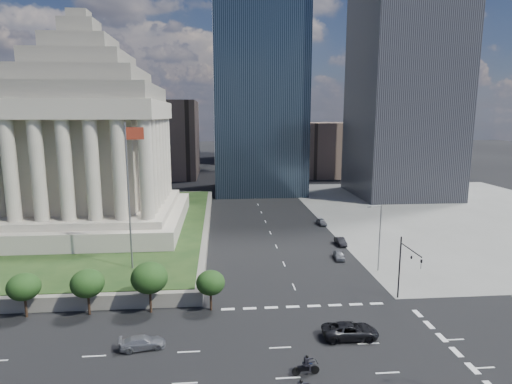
{
  "coord_description": "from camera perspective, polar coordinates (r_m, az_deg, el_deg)",
  "views": [
    {
      "loc": [
        -9.71,
        -33.67,
        22.73
      ],
      "look_at": [
        -5.53,
        15.37,
        13.89
      ],
      "focal_mm": 30.0,
      "sensor_mm": 36.0,
      "label": 1
    }
  ],
  "objects": [
    {
      "name": "pickup_truck",
      "position": [
        47.41,
        12.46,
        -17.62
      ],
      "size": [
        2.8,
        5.85,
        1.61
      ],
      "primitive_type": "imported",
      "rotation": [
        0.0,
        0.0,
        1.55
      ],
      "color": "black",
      "rests_on": "ground"
    },
    {
      "name": "motorcycle_trail",
      "position": [
        41.07,
        6.65,
        -21.93
      ],
      "size": [
        2.58,
        0.88,
        1.89
      ],
      "primitive_type": null,
      "rotation": [
        0.0,
        0.0,
        0.07
      ],
      "color": "black",
      "rests_on": "ground"
    },
    {
      "name": "plaza_lawn",
      "position": [
        93.18,
        -27.05,
        -3.91
      ],
      "size": [
        64.0,
        68.0,
        0.1
      ],
      "primitive_type": "cube",
      "color": "#193114",
      "rests_on": "plaza_terrace"
    },
    {
      "name": "street_lamp_north",
      "position": [
        65.3,
        16.04,
        -5.38
      ],
      "size": [
        2.13,
        0.22,
        10.0
      ],
      "color": "slate",
      "rests_on": "ground"
    },
    {
      "name": "midrise_glass",
      "position": [
        129.41,
        0.33,
        13.4
      ],
      "size": [
        26.0,
        26.0,
        60.0
      ],
      "primitive_type": "cube",
      "color": "black",
      "rests_on": "ground"
    },
    {
      "name": "traffic_signal_ne",
      "position": [
        55.16,
        19.4,
        -8.89
      ],
      "size": [
        0.3,
        5.74,
        8.0
      ],
      "color": "black",
      "rests_on": "ground"
    },
    {
      "name": "parked_sedan_near",
      "position": [
        70.51,
        11.02,
        -8.27
      ],
      "size": [
        1.89,
        3.91,
        1.29
      ],
      "primitive_type": "imported",
      "rotation": [
        0.0,
        0.0,
        -0.1
      ],
      "color": "gray",
      "rests_on": "ground"
    },
    {
      "name": "parked_sedan_mid",
      "position": [
        77.85,
        11.22,
        -6.5
      ],
      "size": [
        3.94,
        1.44,
        1.29
      ],
      "primitive_type": "imported",
      "rotation": [
        0.0,
        0.0,
        0.02
      ],
      "color": "black",
      "rests_on": "ground"
    },
    {
      "name": "war_memorial",
      "position": [
        85.22,
        -21.69,
        8.58
      ],
      "size": [
        34.0,
        34.0,
        39.0
      ],
      "primitive_type": null,
      "color": "#A69D8B",
      "rests_on": "plaza_lawn"
    },
    {
      "name": "parked_sedan_far",
      "position": [
        91.13,
        8.76,
        -3.96
      ],
      "size": [
        3.87,
        1.7,
        1.3
      ],
      "primitive_type": "imported",
      "rotation": [
        0.0,
        0.0,
        0.05
      ],
      "color": "#595B61",
      "rests_on": "ground"
    },
    {
      "name": "highrise_ne",
      "position": [
        132.29,
        19.68,
        21.52
      ],
      "size": [
        26.0,
        28.0,
        100.0
      ],
      "primitive_type": "cube",
      "color": "black",
      "rests_on": "ground"
    },
    {
      "name": "building_filler_ne",
      "position": [
        169.38,
        9.44,
        5.73
      ],
      "size": [
        20.0,
        30.0,
        20.0
      ],
      "primitive_type": "cube",
      "color": "brown",
      "rests_on": "ground"
    },
    {
      "name": "sidewalk_ne",
      "position": [
        111.33,
        25.31,
        -2.59
      ],
      "size": [
        68.0,
        90.0,
        0.03
      ],
      "primitive_type": "cube",
      "color": "slate",
      "rests_on": "ground"
    },
    {
      "name": "ground",
      "position": [
        135.94,
        -0.71,
        0.55
      ],
      "size": [
        500.0,
        500.0,
        0.0
      ],
      "primitive_type": "plane",
      "color": "black",
      "rests_on": "ground"
    },
    {
      "name": "suv_grey",
      "position": [
        46.09,
        -14.89,
        -18.81
      ],
      "size": [
        4.7,
        2.55,
        1.29
      ],
      "primitive_type": "imported",
      "rotation": [
        0.0,
        0.0,
        1.74
      ],
      "color": "slate",
      "rests_on": "ground"
    },
    {
      "name": "building_filler_nw",
      "position": [
        165.15,
        -12.01,
        6.93
      ],
      "size": [
        24.0,
        30.0,
        28.0
      ],
      "primitive_type": "cube",
      "color": "brown",
      "rests_on": "ground"
    },
    {
      "name": "plaza_terrace",
      "position": [
        93.39,
        -27.0,
        -4.47
      ],
      "size": [
        66.0,
        70.0,
        1.8
      ],
      "primitive_type": "cube",
      "color": "#605C52",
      "rests_on": "ground"
    },
    {
      "name": "flagpole",
      "position": [
        59.71,
        -16.52,
        0.49
      ],
      "size": [
        2.52,
        0.24,
        20.0
      ],
      "color": "slate",
      "rests_on": "plaza_lawn"
    }
  ]
}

